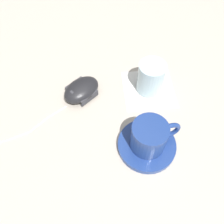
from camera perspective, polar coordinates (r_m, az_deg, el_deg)
The scene contains 7 objects.
ground_plane at distance 0.60m, azimuth 1.12°, elevation 0.41°, with size 3.00×3.00×0.00m, color #B2A899.
saucer at distance 0.55m, azimuth 7.87°, elevation -7.57°, with size 0.13×0.13×0.01m, color navy.
coffee_cup at distance 0.52m, azimuth 8.81°, elevation -5.41°, with size 0.10×0.08×0.07m.
computer_mouse at distance 0.62m, azimuth -7.01°, elevation 5.04°, with size 0.11×0.08×0.04m.
mouse_cable at distance 0.62m, azimuth -23.15°, elevation -4.47°, with size 0.29×0.09×0.00m.
napkin_under_glass at distance 0.65m, azimuth 8.37°, elevation 5.18°, with size 0.13×0.13×0.00m, color silver.
drinking_glass at distance 0.62m, azimuth 8.87°, elevation 7.82°, with size 0.07×0.07×0.08m, color silver.
Camera 1 is at (-0.20, -0.27, 0.50)m, focal length 40.00 mm.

